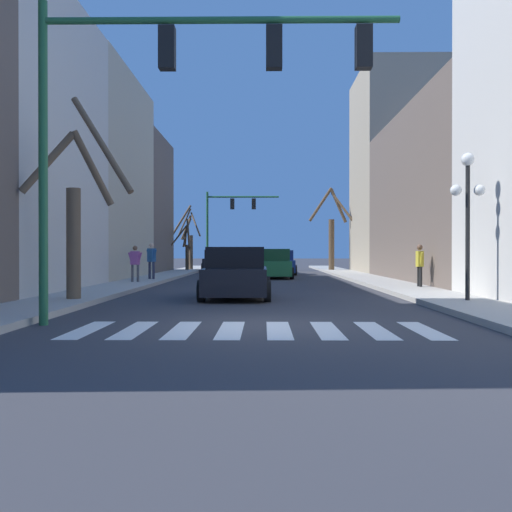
# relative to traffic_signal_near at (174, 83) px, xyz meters

# --- Properties ---
(ground_plane) EXTENTS (240.00, 240.00, 0.00)m
(ground_plane) POSITION_rel_traffic_signal_near_xyz_m (1.60, 0.11, -4.80)
(ground_plane) COLOR #38383D
(building_row_left) EXTENTS (6.00, 38.51, 13.11)m
(building_row_left) POSITION_rel_traffic_signal_near_xyz_m (-7.93, 12.10, 0.77)
(building_row_left) COLOR #66564C
(building_row_left) RESTS_ON ground_plane
(building_row_right) EXTENTS (6.00, 38.50, 13.44)m
(building_row_right) POSITION_rel_traffic_signal_near_xyz_m (11.14, 14.21, 0.41)
(building_row_right) COLOR beige
(building_row_right) RESTS_ON ground_plane
(crosswalk_stripes) EXTENTS (6.75, 2.60, 0.01)m
(crosswalk_stripes) POSITION_rel_traffic_signal_near_xyz_m (1.60, -0.69, -4.80)
(crosswalk_stripes) COLOR white
(crosswalk_stripes) RESTS_ON ground_plane
(traffic_signal_near) EXTENTS (7.16, 0.28, 6.45)m
(traffic_signal_near) POSITION_rel_traffic_signal_near_xyz_m (0.00, 0.00, 0.00)
(traffic_signal_near) COLOR #236038
(traffic_signal_near) RESTS_ON ground_plane
(traffic_signal_far) EXTENTS (5.67, 0.28, 6.15)m
(traffic_signal_far) POSITION_rel_traffic_signal_near_xyz_m (-1.04, 34.77, -0.39)
(traffic_signal_far) COLOR #236038
(traffic_signal_far) RESTS_ON ground_plane
(street_lamp_right_corner) EXTENTS (0.95, 0.36, 4.00)m
(street_lamp_right_corner) POSITION_rel_traffic_signal_near_xyz_m (7.31, 4.44, -1.81)
(street_lamp_right_corner) COLOR black
(street_lamp_right_corner) RESTS_ON sidewalk_right
(car_parked_right_mid) EXTENTS (2.15, 4.16, 1.61)m
(car_parked_right_mid) POSITION_rel_traffic_signal_near_xyz_m (0.91, 6.89, -4.05)
(car_parked_right_mid) COLOR black
(car_parked_right_mid) RESTS_ON ground_plane
(car_driving_away_lane) EXTENTS (1.99, 4.40, 1.62)m
(car_driving_away_lane) POSITION_rel_traffic_signal_near_xyz_m (-1.75, 32.94, -4.04)
(car_driving_away_lane) COLOR black
(car_driving_away_lane) RESTS_ON ground_plane
(car_parked_left_near) EXTENTS (2.07, 4.33, 1.62)m
(car_parked_left_near) POSITION_rel_traffic_signal_near_xyz_m (2.35, 21.30, -4.04)
(car_parked_left_near) COLOR #236B38
(car_parked_left_near) RESTS_ON ground_plane
(car_parked_right_near) EXTENTS (2.11, 4.70, 1.56)m
(car_parked_right_near) POSITION_rel_traffic_signal_near_xyz_m (2.78, 26.77, -4.06)
(car_parked_right_near) COLOR navy
(car_parked_right_near) RESTS_ON ground_plane
(pedestrian_crossing_street) EXTENTS (0.22, 0.68, 1.59)m
(pedestrian_crossing_street) POSITION_rel_traffic_signal_near_xyz_m (7.66, 10.78, -3.71)
(pedestrian_crossing_street) COLOR black
(pedestrian_crossing_street) RESTS_ON sidewalk_right
(pedestrian_on_right_sidewalk) EXTENTS (0.68, 0.30, 1.58)m
(pedestrian_on_right_sidewalk) POSITION_rel_traffic_signal_near_xyz_m (-3.85, 14.23, -3.71)
(pedestrian_on_right_sidewalk) COLOR #4C4C51
(pedestrian_on_right_sidewalk) RESTS_ON sidewalk_left
(pedestrian_on_left_sidewalk) EXTENTS (0.62, 0.57, 1.75)m
(pedestrian_on_left_sidewalk) POSITION_rel_traffic_signal_near_xyz_m (-3.67, 17.13, -3.62)
(pedestrian_on_left_sidewalk) COLOR #282D47
(pedestrian_on_left_sidewalk) RESTS_ON sidewalk_left
(street_tree_left_near) EXTENTS (1.61, 2.63, 3.76)m
(street_tree_left_near) POSITION_rel_traffic_signal_near_xyz_m (-3.94, 32.16, -2.92)
(street_tree_left_near) COLOR #473828
(street_tree_left_near) RESTS_ON sidewalk_left
(street_tree_right_near) EXTENTS (2.36, 1.90, 4.89)m
(street_tree_right_near) POSITION_rel_traffic_signal_near_xyz_m (-3.92, 33.43, -2.36)
(street_tree_right_near) COLOR brown
(street_tree_right_near) RESTS_ON sidewalk_left
(street_tree_right_far) EXTENTS (3.24, 1.64, 5.67)m
(street_tree_right_far) POSITION_rel_traffic_signal_near_xyz_m (-3.47, 4.82, -2.22)
(street_tree_right_far) COLOR brown
(street_tree_right_far) RESTS_ON sidewalk_left
(street_tree_right_mid) EXTENTS (3.15, 1.35, 6.07)m
(street_tree_right_mid) POSITION_rel_traffic_signal_near_xyz_m (6.80, 32.17, -1.81)
(street_tree_right_mid) COLOR brown
(street_tree_right_mid) RESTS_ON sidewalk_right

